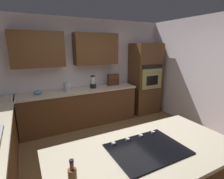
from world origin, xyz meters
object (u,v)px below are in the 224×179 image
(kettle, at_px, (67,87))
(blender, at_px, (93,83))
(wall_oven, at_px, (145,79))
(mixing_bowl, at_px, (37,92))
(cooktop, at_px, (147,149))
(oil_bottle, at_px, (73,179))
(spice_rack, at_px, (113,80))

(kettle, bearing_deg, blender, 180.00)
(blender, xyz_separation_m, kettle, (0.65, -0.00, -0.03))
(wall_oven, xyz_separation_m, mixing_bowl, (2.90, -0.04, -0.05))
(cooktop, height_order, mixing_bowl, mixing_bowl)
(kettle, height_order, oil_bottle, oil_bottle)
(cooktop, bearing_deg, blender, -100.01)
(cooktop, xyz_separation_m, spice_rack, (-1.09, -2.81, 0.14))
(blender, bearing_deg, kettle, -0.00)
(mixing_bowl, height_order, oil_bottle, oil_bottle)
(mixing_bowl, bearing_deg, blender, 180.00)
(cooktop, height_order, oil_bottle, oil_bottle)
(spice_rack, xyz_separation_m, kettle, (1.25, 0.04, -0.05))
(cooktop, relative_size, kettle, 3.59)
(oil_bottle, bearing_deg, mixing_bowl, -90.02)
(wall_oven, bearing_deg, kettle, -1.01)
(mixing_bowl, distance_m, kettle, 0.65)
(cooktop, height_order, blender, blender)
(cooktop, xyz_separation_m, blender, (-0.49, -2.76, 0.13))
(blender, distance_m, kettle, 0.65)
(blender, bearing_deg, oil_bottle, 66.10)
(cooktop, distance_m, spice_rack, 3.01)
(cooktop, distance_m, kettle, 2.77)
(blender, xyz_separation_m, spice_rack, (-0.60, -0.04, 0.02))
(wall_oven, height_order, kettle, wall_oven)
(kettle, bearing_deg, cooktop, 93.37)
(wall_oven, distance_m, kettle, 2.25)
(cooktop, relative_size, spice_rack, 2.45)
(mixing_bowl, relative_size, kettle, 0.82)
(blender, height_order, mixing_bowl, blender)
(spice_rack, distance_m, oil_bottle, 3.54)
(blender, xyz_separation_m, oil_bottle, (1.30, 2.94, -0.03))
(blender, height_order, oil_bottle, blender)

